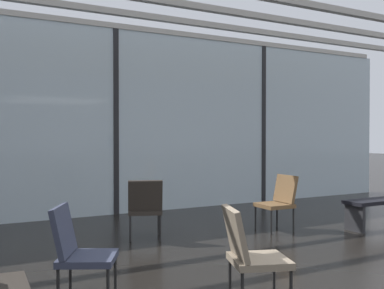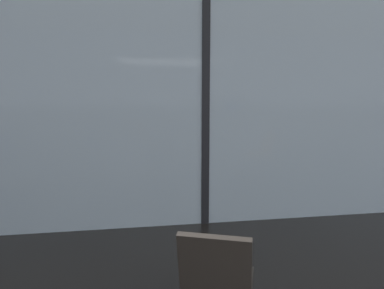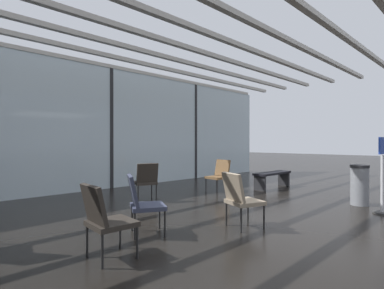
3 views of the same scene
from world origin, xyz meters
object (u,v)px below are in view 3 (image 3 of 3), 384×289
lounge_chair_5 (219,174)px  lounge_chair_1 (240,197)px  lounge_chair_4 (146,179)px  parked_airplane (51,130)px  trash_bin (360,185)px  waiting_bench (272,176)px  info_sign (382,178)px  lounge_chair_2 (142,201)px  lounge_chair_0 (105,217)px

lounge_chair_5 → lounge_chair_1: bearing=-41.3°
lounge_chair_4 → lounge_chair_5: same height
parked_airplane → trash_bin: (2.34, -11.72, -1.47)m
parked_airplane → lounge_chair_1: bearing=-94.5°
waiting_bench → info_sign: info_sign is taller
parked_airplane → lounge_chair_2: parked_airplane is taller
parked_airplane → waiting_bench: (3.10, -9.19, -1.54)m
lounge_chair_2 → waiting_bench: size_ratio=0.58×
info_sign → lounge_chair_0: bearing=161.2°
lounge_chair_5 → waiting_bench: bearing=71.1°
lounge_chair_0 → trash_bin: 5.44m
waiting_bench → info_sign: bearing=-112.7°
trash_bin → parked_airplane: bearing=101.3°
lounge_chair_0 → trash_bin: (5.32, -1.10, -0.06)m
lounge_chair_4 → info_sign: info_sign is taller
lounge_chair_5 → trash_bin: (0.88, -3.18, -0.06)m
lounge_chair_4 → lounge_chair_5: size_ratio=1.00×
lounge_chair_0 → trash_bin: lounge_chair_0 is taller
waiting_bench → trash_bin: 2.64m
lounge_chair_4 → lounge_chair_5: bearing=-169.7°
lounge_chair_4 → lounge_chair_5: (2.11, -0.41, 0.00)m
lounge_chair_2 → trash_bin: 4.76m
lounge_chair_2 → waiting_bench: (5.25, 0.94, -0.13)m
lounge_chair_0 → lounge_chair_1: 2.14m
lounge_chair_2 → trash_bin: size_ratio=1.01×
lounge_chair_4 → lounge_chair_0: bearing=68.1°
parked_airplane → info_sign: parked_airplane is taller
parked_airplane → info_sign: size_ratio=7.91×
lounge_chair_0 → lounge_chair_2: 0.97m
lounge_chair_0 → lounge_chair_5: (4.45, 2.08, 0.00)m
lounge_chair_1 → info_sign: size_ratio=0.60×
info_sign → parked_airplane: bearing=98.5°
lounge_chair_1 → lounge_chair_2: same height
lounge_chair_0 → trash_bin: bearing=-98.4°
lounge_chair_1 → lounge_chair_4: size_ratio=1.00×
lounge_chair_5 → waiting_bench: (1.64, -0.65, -0.13)m
lounge_chair_2 → lounge_chair_5: same height
lounge_chair_0 → info_sign: size_ratio=0.60×
lounge_chair_1 → lounge_chair_2: size_ratio=1.00×
waiting_bench → lounge_chair_5: bearing=158.3°
lounge_chair_4 → trash_bin: lounge_chair_4 is taller
parked_airplane → lounge_chair_0: bearing=-105.7°
info_sign → lounge_chair_2: bearing=151.9°
lounge_chair_2 → waiting_bench: lounge_chair_2 is taller
lounge_chair_0 → waiting_bench: bearing=-73.5°
lounge_chair_0 → trash_bin: size_ratio=1.01×
lounge_chair_1 → lounge_chair_5: size_ratio=1.00×
lounge_chair_1 → lounge_chair_2: 1.52m
parked_airplane → lounge_chair_2: bearing=-102.0°
lounge_chair_0 → lounge_chair_1: size_ratio=1.00×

